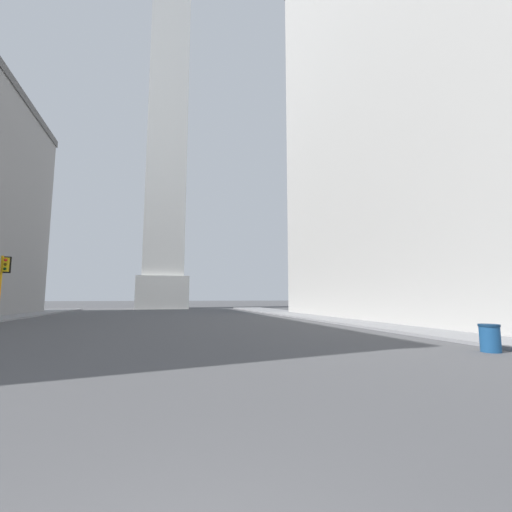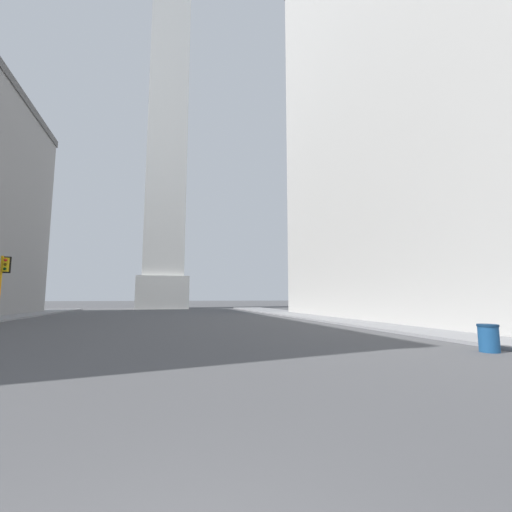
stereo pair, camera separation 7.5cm
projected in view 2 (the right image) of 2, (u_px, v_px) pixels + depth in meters
sidewalk_right at (358, 322)px, 26.56m from camera, size 5.00×73.20×0.15m
building_right at (471, 74)px, 31.45m from camera, size 22.96×36.39×44.72m
obelisk at (168, 118)px, 64.38m from camera, size 8.66×8.66×73.72m
traffic_light_mid_left at (3, 278)px, 26.78m from camera, size 0.77×0.51×5.22m
trash_bin at (489, 338)px, 12.29m from camera, size 0.70×0.70×0.98m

